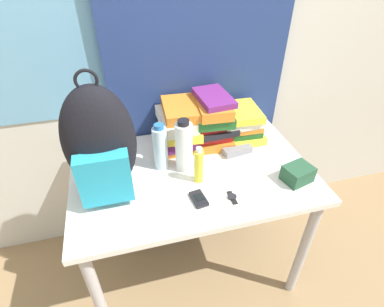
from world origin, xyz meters
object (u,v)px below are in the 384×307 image
(cell_phone, at_px, (199,199))
(camera_pouch, at_px, (298,174))
(book_stack_right, at_px, (240,123))
(sports_bottle, at_px, (184,146))
(backpack, at_px, (100,145))
(water_bottle, at_px, (160,148))
(sunglasses_case, at_px, (237,150))
(sunscreen_bottle, at_px, (199,166))
(wristwatch, at_px, (232,197))
(book_stack_left, at_px, (179,126))
(book_stack_center, at_px, (212,119))

(cell_phone, relative_size, camera_pouch, 0.69)
(book_stack_right, xyz_separation_m, sports_bottle, (-0.36, -0.19, 0.04))
(backpack, relative_size, sports_bottle, 2.05)
(water_bottle, bearing_deg, sunglasses_case, 0.88)
(sunscreen_bottle, relative_size, wristwatch, 2.30)
(book_stack_left, distance_m, water_bottle, 0.20)
(cell_phone, distance_m, sunglasses_case, 0.39)
(sports_bottle, distance_m, wristwatch, 0.32)
(cell_phone, relative_size, sunglasses_case, 0.65)
(sports_bottle, distance_m, sunglasses_case, 0.32)
(book_stack_left, height_order, cell_phone, book_stack_left)
(book_stack_left, xyz_separation_m, cell_phone, (-0.01, -0.42, -0.11))
(book_stack_left, bearing_deg, camera_pouch, -41.77)
(backpack, distance_m, camera_pouch, 0.87)
(backpack, xyz_separation_m, water_bottle, (0.25, 0.09, -0.12))
(book_stack_left, distance_m, sports_bottle, 0.19)
(book_stack_center, height_order, water_bottle, book_stack_center)
(book_stack_left, height_order, sports_bottle, sports_bottle)
(book_stack_right, bearing_deg, water_bottle, -161.99)
(sunglasses_case, bearing_deg, book_stack_center, 122.86)
(book_stack_center, relative_size, wristwatch, 3.76)
(cell_phone, bearing_deg, sunscreen_bottle, 74.45)
(backpack, xyz_separation_m, sports_bottle, (0.36, 0.05, -0.11))
(backpack, distance_m, wristwatch, 0.59)
(book_stack_left, distance_m, sunglasses_case, 0.33)
(sunglasses_case, bearing_deg, book_stack_right, 65.49)
(book_stack_right, distance_m, sunglasses_case, 0.17)
(backpack, bearing_deg, sports_bottle, 8.66)
(sports_bottle, height_order, cell_phone, sports_bottle)
(book_stack_center, bearing_deg, water_bottle, -152.74)
(sunglasses_case, bearing_deg, cell_phone, -136.37)
(backpack, height_order, book_stack_right, backpack)
(book_stack_center, xyz_separation_m, cell_phone, (-0.19, -0.42, -0.13))
(cell_phone, relative_size, wristwatch, 1.27)
(backpack, relative_size, water_bottle, 2.29)
(book_stack_center, xyz_separation_m, wristwatch, (-0.05, -0.44, -0.13))
(book_stack_left, bearing_deg, book_stack_right, -0.80)
(sports_bottle, bearing_deg, book_stack_center, 44.39)
(book_stack_center, bearing_deg, backpack, -155.92)
(backpack, bearing_deg, sunscreen_bottle, -7.27)
(backpack, distance_m, book_stack_center, 0.61)
(cell_phone, bearing_deg, book_stack_right, 49.86)
(water_bottle, distance_m, wristwatch, 0.40)
(book_stack_left, relative_size, camera_pouch, 1.91)
(book_stack_center, bearing_deg, book_stack_left, 179.95)
(water_bottle, xyz_separation_m, sunscreen_bottle, (0.15, -0.14, -0.03))
(book_stack_right, bearing_deg, book_stack_left, 179.20)
(sunscreen_bottle, xyz_separation_m, sunglasses_case, (0.25, 0.15, -0.07))
(backpack, height_order, sunglasses_case, backpack)
(book_stack_center, xyz_separation_m, book_stack_right, (0.16, -0.00, -0.05))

